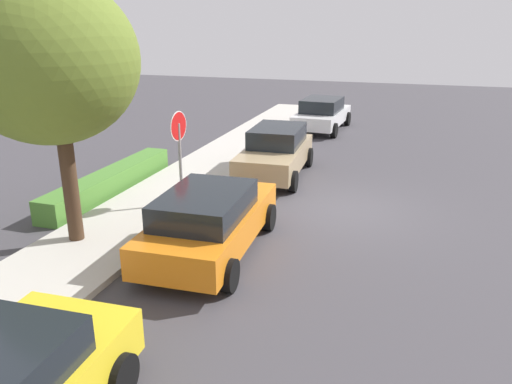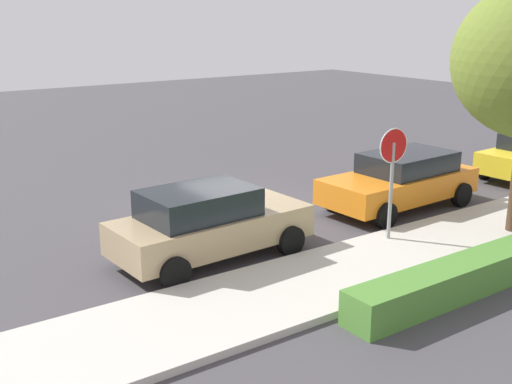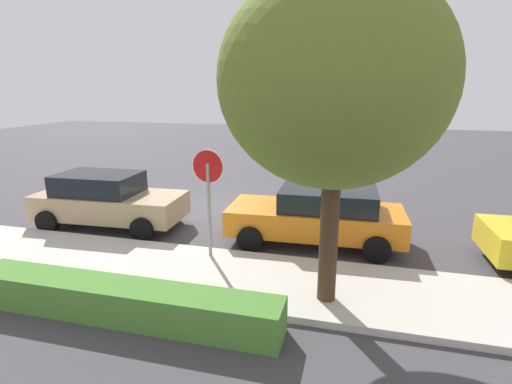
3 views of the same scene
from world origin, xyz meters
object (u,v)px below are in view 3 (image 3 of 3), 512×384
object	(u,v)px
parked_car_orange	(318,215)
parked_car_tan	(107,200)
stop_sign	(208,186)
street_tree_near_corner	(334,81)

from	to	relation	value
parked_car_orange	parked_car_tan	size ratio (longest dim) A/B	1.04
parked_car_orange	parked_car_tan	distance (m)	6.02
stop_sign	parked_car_orange	world-z (taller)	stop_sign
stop_sign	street_tree_near_corner	distance (m)	3.81
stop_sign	parked_car_orange	distance (m)	3.06
parked_car_orange	parked_car_tan	xyz separation A→B (m)	(6.01, 0.22, 0.03)
stop_sign	parked_car_orange	size ratio (longest dim) A/B	0.59
street_tree_near_corner	parked_car_orange	bearing A→B (deg)	-81.78
stop_sign	street_tree_near_corner	size ratio (longest dim) A/B	0.46
stop_sign	parked_car_tan	bearing A→B (deg)	-22.42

